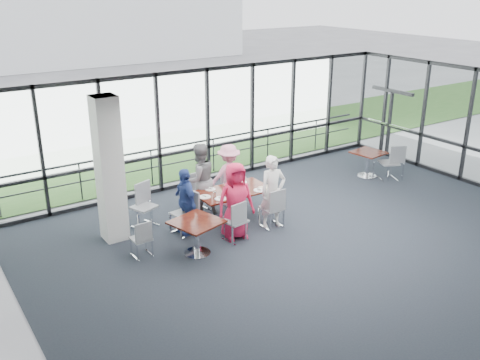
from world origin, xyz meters
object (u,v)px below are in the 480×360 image
diner_near_left (235,201)px  chair_main_nl (235,221)px  diner_end (185,201)px  chair_main_fl (199,193)px  structural_column (109,170)px  chair_spare_la (141,239)px  diner_far_right (229,175)px  side_table_left (196,226)px  chair_main_nr (272,208)px  main_table (233,196)px  chair_spare_lb (144,207)px  chair_spare_r (389,163)px  side_table_right (368,156)px  diner_far_left (199,180)px  diner_near_right (273,192)px  chair_main_end (184,213)px  chair_main_fr (231,187)px

diner_near_left → chair_main_nl: diner_near_left is taller
diner_end → chair_main_fl: size_ratio=1.68×
structural_column → chair_spare_la: (0.15, -1.10, -1.20)m
diner_far_right → diner_end: diner_far_right is taller
structural_column → chair_main_fl: structural_column is taller
side_table_left → chair_main_nr: chair_main_nr is taller
main_table → chair_main_fl: chair_main_fl is taller
chair_spare_lb → diner_near_left: bearing=112.1°
main_table → chair_spare_r: size_ratio=1.78×
side_table_left → side_table_right: (6.43, 1.35, -0.01)m
diner_far_left → chair_spare_r: size_ratio=1.80×
diner_near_right → chair_main_end: 2.06m
side_table_left → main_table: bearing=33.3°
side_table_left → diner_far_left: 2.03m
diner_near_left → diner_end: 1.15m
diner_far_right → chair_spare_la: 3.26m
side_table_left → diner_far_right: (1.97, 1.84, 0.16)m
structural_column → chair_main_nr: structural_column is taller
diner_far_left → chair_spare_la: bearing=30.0°
chair_main_fr → diner_far_right: bearing=21.3°
chair_main_nr → chair_spare_la: (-3.09, 0.37, -0.07)m
side_table_left → chair_main_end: (0.24, 1.00, -0.15)m
diner_far_left → chair_spare_lb: bearing=-3.3°
diner_near_right → chair_main_fr: 1.73m
chair_spare_la → chair_spare_lb: size_ratio=0.79×
chair_spare_lb → side_table_right: bearing=155.3°
side_table_left → chair_spare_lb: bearing=101.2°
chair_main_nr → chair_main_fr: size_ratio=1.06×
chair_spare_lb → chair_spare_r: (7.11, -0.97, 0.00)m
diner_near_right → chair_spare_lb: 2.97m
side_table_right → chair_main_end: 6.20m
diner_end → chair_spare_lb: (-0.66, 0.78, -0.27)m
chair_main_nr → chair_main_fl: (-0.94, 1.73, -0.01)m
main_table → diner_near_left: bearing=-118.7°
chair_main_nl → chair_spare_r: (5.74, 0.76, 0.04)m
structural_column → diner_near_left: size_ratio=1.85×
diner_far_right → chair_main_end: (-1.73, -0.84, -0.31)m
diner_end → main_table: bearing=91.8°
diner_near_right → diner_far_left: bearing=134.6°
chair_main_fr → chair_spare_la: chair_main_fr is taller
diner_near_right → chair_main_end: size_ratio=1.75×
diner_near_left → diner_far_right: bearing=71.5°
diner_far_right → side_table_right: bearing=-177.8°
diner_near_left → chair_main_end: size_ratio=1.77×
side_table_right → diner_near_right: diner_near_right is taller
diner_near_right → chair_spare_lb: diner_near_right is taller
chair_spare_lb → chair_main_nl: bearing=107.6°
chair_main_nr → chair_spare_r: bearing=8.4°
chair_main_nr → diner_end: bearing=155.2°
chair_spare_la → structural_column: bearing=96.2°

